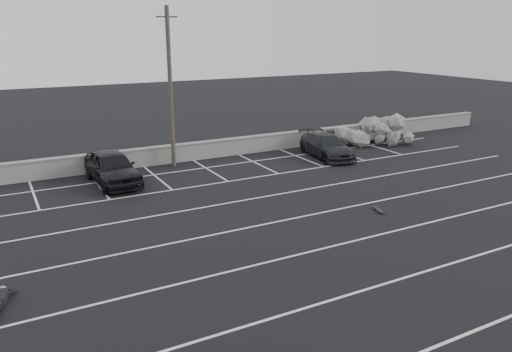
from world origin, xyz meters
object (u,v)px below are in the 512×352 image
trash_bin (331,137)px  car_left (112,167)px  car_right (327,146)px  skateboard (379,210)px  riprap_pile (370,135)px  utility_pole (170,88)px

trash_bin → car_left: bearing=-172.3°
car_right → skateboard: (-3.70, -8.86, -0.62)m
riprap_pile → skateboard: 14.05m
utility_pole → trash_bin: 12.02m
car_left → utility_pole: 5.49m
car_right → riprap_pile: bearing=29.1°
car_right → utility_pole: (-8.94, 2.38, 3.73)m
car_left → utility_pole: utility_pole is taller
trash_bin → skateboard: size_ratio=1.24×
car_left → skateboard: car_left is taller
car_right → riprap_pile: car_right is taller
skateboard → trash_bin: bearing=80.6°
utility_pole → car_right: bearing=-14.9°
car_right → trash_bin: 3.68m
car_right → skateboard: 9.62m
trash_bin → riprap_pile: bearing=-14.9°
skateboard → utility_pole: bearing=133.3°
trash_bin → riprap_pile: 2.83m
car_right → trash_bin: bearing=56.5°
riprap_pile → skateboard: riprap_pile is taller
car_left → trash_bin: bearing=4.4°
car_right → utility_pole: size_ratio=0.54×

